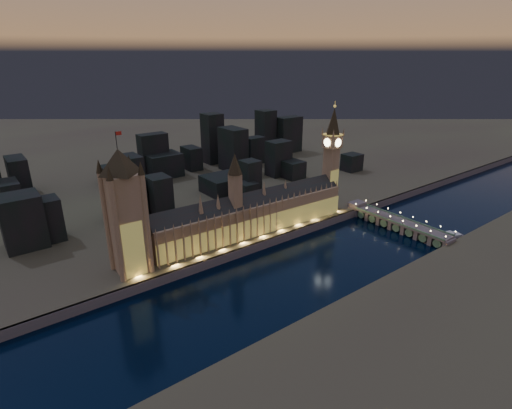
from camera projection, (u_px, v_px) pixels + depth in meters
ground_plane at (291, 268)px, 328.54m from camera, size 2000.00×2000.00×0.00m
north_bank at (98, 149)px, 714.45m from camera, size 2000.00×960.00×8.00m
embankment_wall at (261, 246)px, 357.65m from camera, size 2000.00×2.50×8.00m
palace_of_westminster at (253, 214)px, 368.84m from camera, size 202.00×27.20×78.00m
victoria_tower at (125, 206)px, 290.83m from camera, size 31.68×31.68×107.80m
elizabeth_tower at (332, 151)px, 409.88m from camera, size 18.00×18.00×113.18m
westminster_bridge at (395, 223)px, 400.00m from camera, size 17.66×113.00×15.90m
river_boat at (442, 236)px, 381.04m from camera, size 48.89×25.86×4.50m
city_backdrop at (187, 162)px, 522.53m from camera, size 460.74×215.63×83.86m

